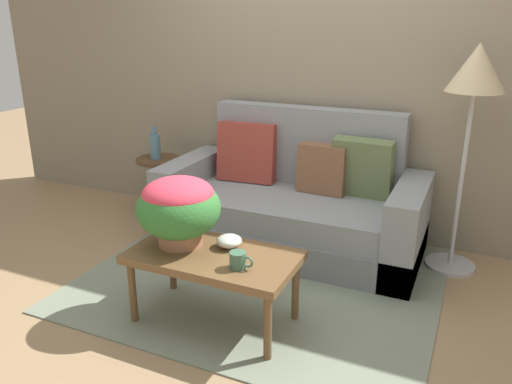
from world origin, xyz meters
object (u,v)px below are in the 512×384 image
couch (294,206)px  potted_plant (179,206)px  floor_lamp (474,88)px  table_vase (155,145)px  snack_bowl (229,241)px  coffee_table (213,261)px  coffee_mug (238,260)px  side_table (159,176)px

couch → potted_plant: (-0.28, -1.16, 0.35)m
floor_lamp → couch: bearing=-175.0°
floor_lamp → table_vase: size_ratio=5.50×
table_vase → snack_bowl: bearing=-41.4°
coffee_table → coffee_mug: (0.21, -0.10, 0.09)m
coffee_table → table_vase: 1.81m
couch → table_vase: (-1.31, 0.08, 0.32)m
potted_plant → snack_bowl: potted_plant is taller
coffee_mug → couch: bearing=97.2°
snack_bowl → side_table: bearing=138.1°
table_vase → coffee_table: bearing=-44.9°
couch → coffee_table: couch is taller
side_table → potted_plant: potted_plant is taller
floor_lamp → coffee_mug: bearing=-125.8°
table_vase → side_table: bearing=36.6°
coffee_table → floor_lamp: (1.21, 1.29, 0.88)m
table_vase → floor_lamp: bearing=0.6°
potted_plant → coffee_table: bearing=-7.4°
coffee_table → couch: bearing=87.8°
coffee_mug → snack_bowl: size_ratio=0.90×
coffee_mug → snack_bowl: 0.26m
couch → floor_lamp: bearing=5.0°
coffee_table → snack_bowl: size_ratio=6.39×
side_table → snack_bowl: (1.30, -1.16, 0.11)m
snack_bowl → table_vase: size_ratio=0.53×
coffee_table → table_vase: (-1.27, 1.26, 0.26)m
couch → table_vase: size_ratio=6.90×
floor_lamp → coffee_mug: 1.88m
side_table → potted_plant: 1.63m
coffee_table → snack_bowl: 0.15m
couch → potted_plant: couch is taller
floor_lamp → potted_plant: (-1.44, -1.26, -0.60)m
couch → floor_lamp: (1.16, 0.10, 0.95)m
coffee_table → coffee_mug: bearing=-25.2°
coffee_mug → snack_bowl: coffee_mug is taller
side_table → potted_plant: (1.02, -1.24, 0.31)m
couch → potted_plant: 1.24m
side_table → table_vase: 0.28m
snack_bowl → table_vase: table_vase is taller
snack_bowl → coffee_table: bearing=-112.6°
coffee_table → side_table: size_ratio=1.80×
floor_lamp → potted_plant: 2.00m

